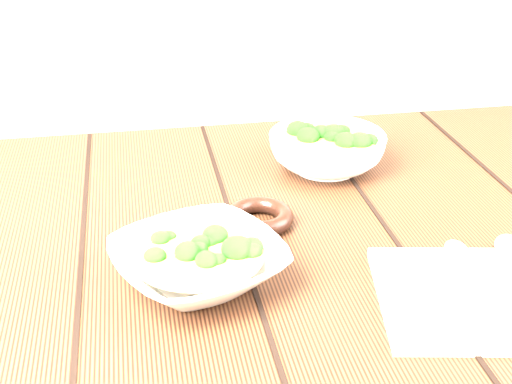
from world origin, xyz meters
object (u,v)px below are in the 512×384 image
at_px(soup_bowl_back, 327,150).
at_px(soup_bowl_front, 198,262).
at_px(trivet, 259,217).
at_px(napkin, 484,297).
at_px(table, 252,306).

bearing_deg(soup_bowl_back, soup_bowl_front, -129.58).
bearing_deg(soup_bowl_front, soup_bowl_back, 50.42).
xyz_separation_m(trivet, napkin, (0.22, -0.22, -0.01)).
height_order(table, soup_bowl_back, soup_bowl_back).
bearing_deg(trivet, soup_bowl_front, -127.92).
bearing_deg(table, napkin, -41.54).
distance_m(table, napkin, 0.33).
bearing_deg(soup_bowl_back, trivet, -130.80).
relative_size(table, napkin, 5.11).
relative_size(soup_bowl_front, soup_bowl_back, 1.34).
xyz_separation_m(soup_bowl_front, napkin, (0.31, -0.10, -0.02)).
relative_size(table, soup_bowl_front, 4.78).
relative_size(soup_bowl_front, napkin, 1.07).
bearing_deg(table, trivet, 55.01).
distance_m(soup_bowl_front, soup_bowl_back, 0.37).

